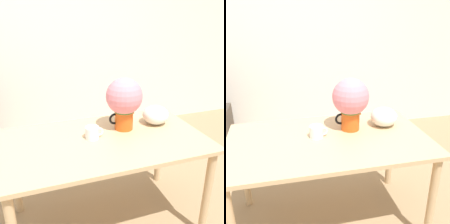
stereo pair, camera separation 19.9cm
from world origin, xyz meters
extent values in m
cube|color=silver|center=(0.00, 2.07, 1.30)|extent=(8.00, 0.05, 2.60)
cube|color=tan|center=(0.14, 0.23, 0.75)|extent=(1.47, 0.85, 0.03)
cylinder|color=tan|center=(0.81, -0.14, 0.37)|extent=(0.06, 0.06, 0.73)
cylinder|color=tan|center=(-0.54, 0.59, 0.37)|extent=(0.06, 0.06, 0.73)
cylinder|color=tan|center=(0.81, 0.59, 0.37)|extent=(0.06, 0.06, 0.73)
cylinder|color=#E05619|center=(0.33, 0.35, 0.85)|extent=(0.14, 0.14, 0.17)
cone|color=#E05619|center=(0.39, 0.35, 0.91)|extent=(0.05, 0.05, 0.04)
torus|color=black|center=(0.26, 0.35, 0.86)|extent=(0.09, 0.02, 0.09)
sphere|color=#3D7033|center=(0.33, 0.35, 0.98)|extent=(0.21, 0.21, 0.21)
sphere|color=pink|center=(0.33, 0.35, 1.03)|extent=(0.28, 0.28, 0.28)
cylinder|color=white|center=(0.05, 0.27, 0.81)|extent=(0.10, 0.10, 0.09)
torus|color=white|center=(0.10, 0.27, 0.81)|extent=(0.07, 0.01, 0.07)
ellipsoid|color=silver|center=(0.62, 0.36, 0.84)|extent=(0.21, 0.21, 0.15)
camera|label=1|loc=(-0.38, -1.40, 1.65)|focal=42.00mm
camera|label=2|loc=(-0.19, -1.45, 1.65)|focal=42.00mm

